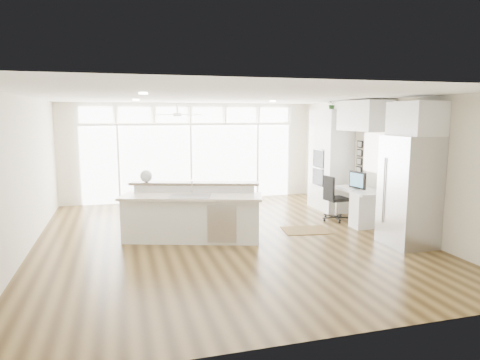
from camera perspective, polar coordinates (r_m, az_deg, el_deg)
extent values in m
cube|color=#3F2C13|center=(8.40, -2.03, -7.76)|extent=(7.00, 8.00, 0.02)
cube|color=white|center=(8.07, -2.13, 11.04)|extent=(7.00, 8.00, 0.02)
cube|color=beige|center=(12.03, -6.63, 3.73)|extent=(7.00, 0.04, 2.70)
cube|color=beige|center=(4.40, 10.46, -4.70)|extent=(7.00, 0.04, 2.70)
cube|color=beige|center=(8.05, -27.05, 0.49)|extent=(0.04, 8.00, 2.70)
cube|color=beige|center=(9.58, 18.73, 2.11)|extent=(0.04, 8.00, 2.70)
cube|color=white|center=(12.00, -6.56, 2.28)|extent=(5.80, 0.06, 2.08)
cube|color=white|center=(11.93, -6.67, 8.64)|extent=(5.90, 0.06, 0.40)
cube|color=white|center=(9.78, 17.60, 3.47)|extent=(0.04, 0.85, 0.85)
cube|color=white|center=(10.73, -8.36, 9.16)|extent=(1.16, 1.16, 0.32)
cube|color=white|center=(8.27, -2.47, 10.84)|extent=(3.40, 3.00, 0.02)
cube|color=white|center=(10.95, 11.94, 2.60)|extent=(0.64, 1.20, 2.50)
cube|color=white|center=(9.77, 15.67, -3.40)|extent=(0.72, 1.30, 0.76)
cube|color=white|center=(9.59, 16.35, 8.22)|extent=(0.64, 1.30, 0.64)
cube|color=#B6B6BB|center=(8.31, 21.64, -1.39)|extent=(0.76, 0.90, 2.00)
cube|color=white|center=(8.24, 22.48, 7.57)|extent=(0.64, 0.90, 0.60)
cube|color=black|center=(10.32, 15.67, 2.96)|extent=(0.06, 0.22, 0.80)
cube|color=white|center=(8.16, -6.47, -4.40)|extent=(2.83, 1.77, 1.05)
cube|color=#3C2813|center=(9.00, 8.82, -6.64)|extent=(1.04, 0.81, 0.01)
cube|color=black|center=(9.89, 12.74, -2.41)|extent=(0.56, 0.53, 1.01)
sphere|color=silver|center=(8.62, -12.41, 0.52)|extent=(0.29, 0.29, 0.24)
cube|color=black|center=(9.63, 15.40, -0.01)|extent=(0.17, 0.51, 0.42)
cube|color=silver|center=(9.57, 14.48, -1.23)|extent=(0.13, 0.34, 0.02)
imported|color=#295825|center=(10.90, 12.17, 9.71)|extent=(0.24, 0.27, 0.21)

